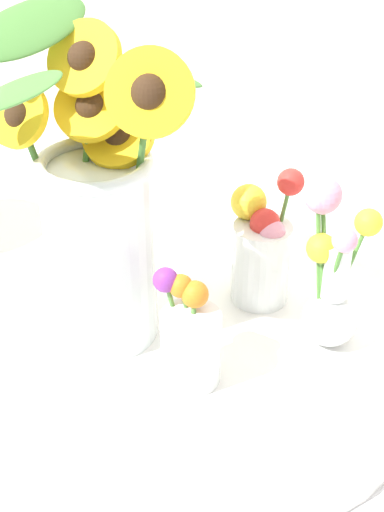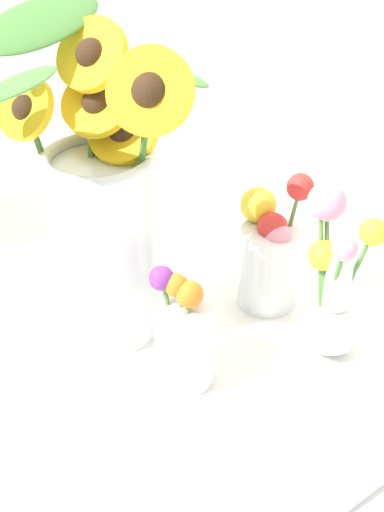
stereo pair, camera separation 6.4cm
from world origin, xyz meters
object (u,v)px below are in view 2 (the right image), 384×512
at_px(vase_small_center, 185,337).
at_px(vase_small_back, 269,252).
at_px(serving_tray, 192,346).
at_px(mason_jar_sunflowers, 102,213).
at_px(vase_bulb_right, 333,287).

xyz_separation_m(vase_small_center, vase_small_back, (0.03, 0.16, 0.02)).
xyz_separation_m(serving_tray, mason_jar_sunflowers, (-0.10, -0.01, 0.16)).
bearing_deg(vase_bulb_right, mason_jar_sunflowers, -165.53).
bearing_deg(vase_bulb_right, vase_small_back, 149.23).
bearing_deg(mason_jar_sunflowers, serving_tray, 5.17).
xyz_separation_m(serving_tray, vase_small_center, (0.02, -0.05, 0.06)).
bearing_deg(vase_small_back, mason_jar_sunflowers, -142.58).
relative_size(vase_bulb_right, vase_small_back, 1.16).
xyz_separation_m(vase_bulb_right, vase_small_back, (-0.09, 0.05, -0.01)).
xyz_separation_m(mason_jar_sunflowers, vase_small_back, (0.15, 0.12, -0.08)).
height_order(vase_bulb_right, vase_small_back, vase_bulb_right).
distance_m(vase_small_center, vase_bulb_right, 0.17).
bearing_deg(vase_small_center, vase_small_back, 77.96).
distance_m(serving_tray, vase_small_back, 0.14).
height_order(serving_tray, vase_small_center, vase_small_center).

